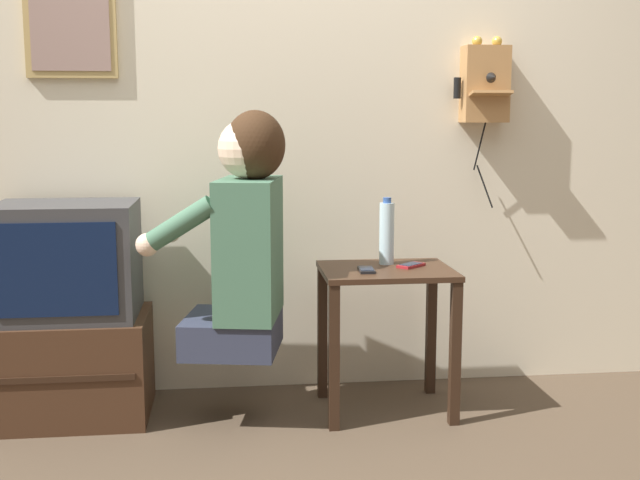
% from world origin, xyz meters
% --- Properties ---
extents(wall_back, '(6.80, 0.05, 2.55)m').
position_xyz_m(wall_back, '(0.00, 1.08, 1.27)').
color(wall_back, beige).
rests_on(wall_back, ground_plane).
extents(side_table, '(0.53, 0.42, 0.60)m').
position_xyz_m(side_table, '(0.39, 0.70, 0.46)').
color(side_table, '#382316').
rests_on(side_table, ground_plane).
extents(person, '(0.59, 0.49, 0.94)m').
position_xyz_m(person, '(-0.19, 0.65, 0.75)').
color(person, '#2D3347').
rests_on(person, ground_plane).
extents(tv_stand, '(0.60, 0.46, 0.42)m').
position_xyz_m(tv_stand, '(-0.88, 0.78, 0.21)').
color(tv_stand, '#422819').
rests_on(tv_stand, ground_plane).
extents(television, '(0.55, 0.43, 0.45)m').
position_xyz_m(television, '(-0.89, 0.79, 0.64)').
color(television, '#38383A').
rests_on(television, tv_stand).
extents(wall_phone_antique, '(0.24, 0.19, 0.74)m').
position_xyz_m(wall_phone_antique, '(0.87, 1.00, 1.35)').
color(wall_phone_antique, '#AD7A47').
extents(framed_picture, '(0.37, 0.03, 0.41)m').
position_xyz_m(framed_picture, '(-0.88, 1.04, 1.57)').
color(framed_picture, tan).
extents(cell_phone_held, '(0.07, 0.13, 0.01)m').
position_xyz_m(cell_phone_held, '(0.29, 0.65, 0.60)').
color(cell_phone_held, black).
rests_on(cell_phone_held, side_table).
extents(cell_phone_spare, '(0.13, 0.13, 0.01)m').
position_xyz_m(cell_phone_spare, '(0.49, 0.72, 0.60)').
color(cell_phone_spare, maroon).
rests_on(cell_phone_spare, side_table).
extents(water_bottle, '(0.06, 0.06, 0.28)m').
position_xyz_m(water_bottle, '(0.41, 0.80, 0.73)').
color(water_bottle, silver).
rests_on(water_bottle, side_table).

